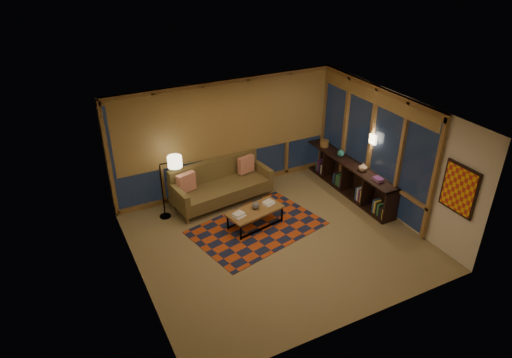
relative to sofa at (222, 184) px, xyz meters
name	(u,v)px	position (x,y,z in m)	size (l,w,h in m)	color
floor	(277,240)	(0.40, -1.89, -0.46)	(5.50, 5.00, 0.01)	#948051
ceiling	(280,116)	(0.40, -1.89, 2.24)	(5.50, 5.00, 0.01)	silver
walls	(278,183)	(0.40, -1.89, 0.89)	(5.51, 5.01, 2.70)	beige
window_wall_back	(227,137)	(0.40, 0.54, 0.89)	(5.30, 0.16, 2.60)	#A0723B
window_wall_right	(370,144)	(3.08, -1.29, 0.89)	(0.16, 3.70, 2.60)	#A0723B
wall_art	(459,189)	(3.11, -3.74, 0.99)	(0.06, 0.74, 0.94)	red
wall_sconce	(373,139)	(3.02, -1.44, 1.09)	(0.12, 0.18, 0.22)	#FFEAB6
sofa	(222,184)	(0.00, 0.00, 0.00)	(2.26, 0.91, 0.93)	brown
pillow_left	(186,183)	(-0.82, 0.04, 0.22)	(0.43, 0.14, 0.43)	red
pillow_right	(246,166)	(0.73, 0.22, 0.20)	(0.41, 0.14, 0.41)	red
area_rug	(257,228)	(0.24, -1.32, -0.46)	(2.63, 1.75, 0.01)	#B64214
coffee_table	(255,218)	(0.24, -1.23, -0.26)	(1.20, 0.55, 0.40)	#A0723B
book_stack_a	(239,215)	(-0.17, -1.30, -0.03)	(0.23, 0.18, 0.07)	white
book_stack_b	(269,203)	(0.61, -1.15, -0.04)	(0.25, 0.20, 0.05)	white
ceramic_pot	(256,205)	(0.27, -1.19, 0.02)	(0.16, 0.16, 0.16)	black
floor_lamp	(162,189)	(-1.38, -0.01, 0.25)	(0.47, 0.31, 1.42)	black
bookshelf	(348,177)	(2.89, -0.89, -0.08)	(0.40, 3.08, 0.77)	black
basket	(324,143)	(2.87, 0.12, 0.39)	(0.22, 0.22, 0.16)	olive
teal_bowl	(341,153)	(2.89, -0.55, 0.39)	(0.17, 0.17, 0.17)	teal
vase	(363,167)	(2.89, -1.38, 0.41)	(0.20, 0.20, 0.21)	tan
shelf_book_stack	(378,180)	(2.89, -1.91, 0.34)	(0.16, 0.22, 0.06)	white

